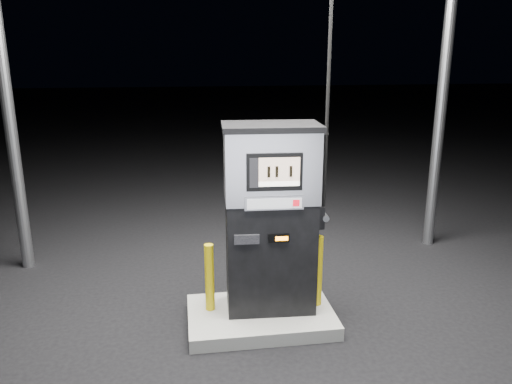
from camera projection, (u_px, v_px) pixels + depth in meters
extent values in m
plane|color=black|center=(261.00, 323.00, 5.56)|extent=(80.00, 80.00, 0.00)
cube|color=slate|center=(261.00, 317.00, 5.54)|extent=(1.60, 1.00, 0.15)
cylinder|color=gray|center=(7.00, 105.00, 6.43)|extent=(0.16, 0.16, 4.50)
cylinder|color=gray|center=(442.00, 99.00, 7.29)|extent=(0.16, 0.16, 4.50)
cube|color=black|center=(270.00, 254.00, 5.47)|extent=(0.98, 0.60, 1.25)
cube|color=#A6A6AD|center=(271.00, 165.00, 5.20)|extent=(1.00, 0.62, 0.75)
cube|color=black|center=(271.00, 127.00, 5.09)|extent=(1.04, 0.66, 0.06)
cube|color=black|center=(275.00, 172.00, 4.92)|extent=(0.56, 0.06, 0.38)
cube|color=tan|center=(279.00, 170.00, 4.90)|extent=(0.41, 0.03, 0.24)
cube|color=white|center=(279.00, 184.00, 4.94)|extent=(0.41, 0.03, 0.05)
cube|color=#A6A6AD|center=(274.00, 203.00, 5.01)|extent=(0.60, 0.06, 0.14)
cube|color=#AAADB2|center=(274.00, 204.00, 4.99)|extent=(0.55, 0.03, 0.10)
cube|color=red|center=(296.00, 203.00, 5.01)|extent=(0.07, 0.01, 0.07)
cube|color=black|center=(279.00, 238.00, 5.12)|extent=(0.22, 0.03, 0.09)
cube|color=orange|center=(282.00, 239.00, 5.11)|extent=(0.13, 0.01, 0.04)
cube|color=black|center=(247.00, 239.00, 5.09)|extent=(0.26, 0.04, 0.10)
cube|color=black|center=(319.00, 216.00, 5.40)|extent=(0.11, 0.18, 0.25)
cylinder|color=gray|center=(324.00, 216.00, 5.41)|extent=(0.08, 0.22, 0.07)
cylinder|color=black|center=(329.00, 57.00, 4.91)|extent=(0.04, 0.04, 3.10)
cylinder|color=gold|center=(210.00, 277.00, 5.46)|extent=(0.13, 0.13, 0.77)
cylinder|color=gold|center=(318.00, 271.00, 5.57)|extent=(0.12, 0.12, 0.82)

